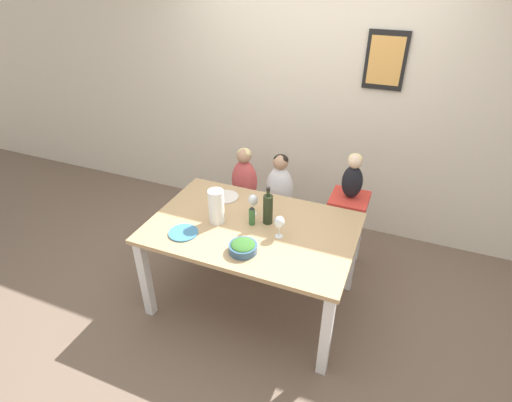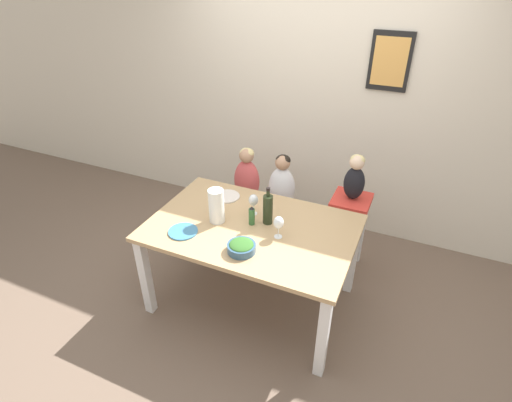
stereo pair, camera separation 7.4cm
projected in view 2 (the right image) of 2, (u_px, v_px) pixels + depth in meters
ground_plane at (252, 299)px, 3.43m from camera, size 14.00×14.00×0.00m
wall_back at (314, 97)px, 3.84m from camera, size 10.00×0.09×2.70m
dining_table at (252, 236)px, 3.07m from camera, size 1.56×1.02×0.77m
chair_far_left at (247, 207)px, 3.94m from camera, size 0.38×0.40×0.48m
chair_far_center at (281, 215)px, 3.82m from camera, size 0.38×0.40×0.48m
chair_right_highchair at (349, 215)px, 3.51m from camera, size 0.32×0.34×0.74m
person_child_left at (247, 176)px, 3.76m from camera, size 0.25×0.19×0.54m
person_child_center at (282, 184)px, 3.64m from camera, size 0.25×0.19×0.54m
person_baby_right at (355, 177)px, 3.31m from camera, size 0.17×0.13×0.40m
wine_bottle at (268, 209)px, 3.00m from camera, size 0.08×0.08×0.31m
paper_towel_roll at (216, 206)px, 3.01m from camera, size 0.12×0.12×0.27m
wine_glass_near at (279, 223)px, 2.84m from camera, size 0.07×0.07×0.17m
wine_glass_far at (253, 200)px, 3.10m from camera, size 0.07×0.07×0.17m
salad_bowl_large at (241, 247)px, 2.75m from camera, size 0.20×0.20×0.08m
dinner_plate_front_left at (183, 231)px, 2.95m from camera, size 0.22×0.22×0.01m
dinner_plate_back_left at (227, 196)px, 3.38m from camera, size 0.22×0.22×0.01m
condiment_bottle_hot_sauce at (252, 216)px, 3.01m from camera, size 0.05×0.05×0.16m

